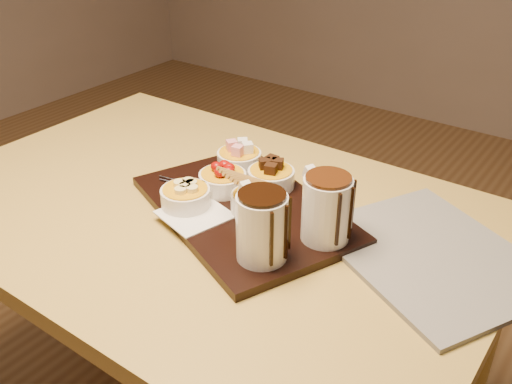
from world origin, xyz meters
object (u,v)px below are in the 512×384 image
Objects in this scene: pitcher_milk_chocolate at (326,209)px; pitcher_dark_chocolate at (262,228)px; dining_table at (206,245)px; newspaper at (432,255)px; serving_board at (244,209)px; bowl_strawberries at (223,182)px.

pitcher_dark_chocolate is at bearing -94.40° from pitcher_milk_chocolate.
dining_table is 9.81× the size of pitcher_dark_chocolate.
pitcher_dark_chocolate is (0.21, -0.09, 0.18)m from dining_table.
serving_board is at bearing -140.14° from newspaper.
serving_board is at bearing 17.40° from dining_table.
dining_table is at bearing -99.97° from bowl_strawberries.
serving_board is at bearing -158.20° from pitcher_milk_chocolate.
pitcher_dark_chocolate is (0.13, -0.12, 0.07)m from serving_board.
newspaper is (0.45, 0.10, 0.10)m from dining_table.
pitcher_dark_chocolate reaches higher than dining_table.
bowl_strawberries is at bearing -163.61° from pitcher_milk_chocolate.
pitcher_dark_chocolate reaches higher than serving_board.
serving_board is 0.37m from newspaper.
bowl_strawberries reaches higher than serving_board.
newspaper is at bearing 62.88° from pitcher_dark_chocolate.
bowl_strawberries is 0.82× the size of pitcher_dark_chocolate.
pitcher_milk_chocolate is at bearing -6.53° from bowl_strawberries.
dining_table is at bearing -152.28° from pitcher_milk_chocolate.
bowl_strawberries is (-0.08, 0.03, 0.03)m from serving_board.
serving_board is 3.76× the size of pitcher_dark_chocolate.
dining_table is 12.00× the size of bowl_strawberries.
dining_table is 0.15m from bowl_strawberries.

